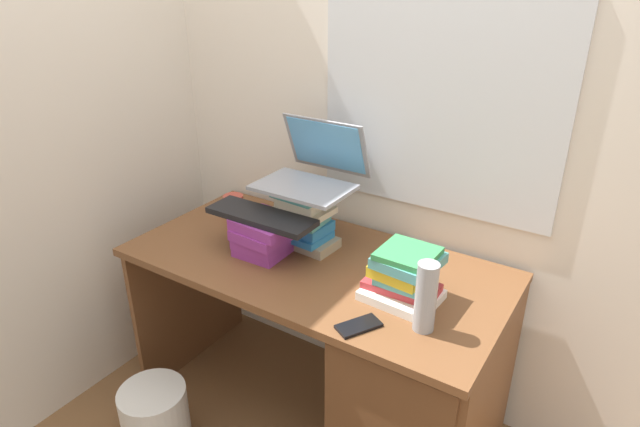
{
  "coord_description": "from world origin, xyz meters",
  "views": [
    {
      "loc": [
        0.96,
        -1.44,
        1.74
      ],
      "look_at": [
        0.0,
        0.03,
        0.92
      ],
      "focal_mm": 30.27,
      "sensor_mm": 36.0,
      "label": 1
    }
  ],
  "objects_px": {
    "desk": "(393,372)",
    "book_stack_tall": "(304,218)",
    "book_stack_keyboard_riser": "(264,235)",
    "keyboard": "(261,216)",
    "cell_phone": "(359,326)",
    "laptop": "(313,169)",
    "water_bottle": "(426,297)",
    "book_stack_side": "(404,275)",
    "mug": "(234,206)",
    "computer_mouse": "(378,272)",
    "wastebasket": "(156,419)"
  },
  "relations": [
    {
      "from": "book_stack_side",
      "to": "water_bottle",
      "type": "bearing_deg",
      "value": -44.38
    },
    {
      "from": "book_stack_keyboard_riser",
      "to": "keyboard",
      "type": "height_order",
      "value": "keyboard"
    },
    {
      "from": "keyboard",
      "to": "mug",
      "type": "xyz_separation_m",
      "value": [
        -0.31,
        0.2,
        -0.11
      ]
    },
    {
      "from": "computer_mouse",
      "to": "water_bottle",
      "type": "distance_m",
      "value": 0.33
    },
    {
      "from": "book_stack_tall",
      "to": "cell_phone",
      "type": "height_order",
      "value": "book_stack_tall"
    },
    {
      "from": "desk",
      "to": "laptop",
      "type": "distance_m",
      "value": 0.8
    },
    {
      "from": "cell_phone",
      "to": "wastebasket",
      "type": "height_order",
      "value": "cell_phone"
    },
    {
      "from": "keyboard",
      "to": "book_stack_side",
      "type": "bearing_deg",
      "value": 1.7
    },
    {
      "from": "book_stack_keyboard_riser",
      "to": "mug",
      "type": "height_order",
      "value": "book_stack_keyboard_riser"
    },
    {
      "from": "desk",
      "to": "keyboard",
      "type": "xyz_separation_m",
      "value": [
        -0.55,
        -0.04,
        0.49
      ]
    },
    {
      "from": "mug",
      "to": "cell_phone",
      "type": "relative_size",
      "value": 0.91
    },
    {
      "from": "desk",
      "to": "water_bottle",
      "type": "bearing_deg",
      "value": -43.52
    },
    {
      "from": "desk",
      "to": "book_stack_tall",
      "type": "distance_m",
      "value": 0.65
    },
    {
      "from": "computer_mouse",
      "to": "water_bottle",
      "type": "bearing_deg",
      "value": -37.53
    },
    {
      "from": "book_stack_tall",
      "to": "book_stack_keyboard_riser",
      "type": "height_order",
      "value": "book_stack_tall"
    },
    {
      "from": "book_stack_tall",
      "to": "computer_mouse",
      "type": "relative_size",
      "value": 2.45
    },
    {
      "from": "desk",
      "to": "mug",
      "type": "height_order",
      "value": "mug"
    },
    {
      "from": "cell_phone",
      "to": "water_bottle",
      "type": "bearing_deg",
      "value": 60.15
    },
    {
      "from": "mug",
      "to": "book_stack_keyboard_riser",
      "type": "bearing_deg",
      "value": -30.76
    },
    {
      "from": "book_stack_keyboard_riser",
      "to": "computer_mouse",
      "type": "bearing_deg",
      "value": 11.13
    },
    {
      "from": "laptop",
      "to": "cell_phone",
      "type": "height_order",
      "value": "laptop"
    },
    {
      "from": "book_stack_side",
      "to": "cell_phone",
      "type": "relative_size",
      "value": 1.84
    },
    {
      "from": "book_stack_tall",
      "to": "cell_phone",
      "type": "relative_size",
      "value": 1.87
    },
    {
      "from": "book_stack_tall",
      "to": "book_stack_keyboard_riser",
      "type": "bearing_deg",
      "value": -122.41
    },
    {
      "from": "book_stack_tall",
      "to": "computer_mouse",
      "type": "bearing_deg",
      "value": -8.09
    },
    {
      "from": "book_stack_side",
      "to": "wastebasket",
      "type": "height_order",
      "value": "book_stack_side"
    },
    {
      "from": "book_stack_side",
      "to": "laptop",
      "type": "xyz_separation_m",
      "value": [
        -0.48,
        0.19,
        0.21
      ]
    },
    {
      "from": "book_stack_side",
      "to": "water_bottle",
      "type": "xyz_separation_m",
      "value": [
        0.12,
        -0.12,
        0.03
      ]
    },
    {
      "from": "computer_mouse",
      "to": "wastebasket",
      "type": "xyz_separation_m",
      "value": [
        -0.66,
        -0.52,
        -0.62
      ]
    },
    {
      "from": "book_stack_keyboard_riser",
      "to": "computer_mouse",
      "type": "distance_m",
      "value": 0.45
    },
    {
      "from": "desk",
      "to": "keyboard",
      "type": "height_order",
      "value": "keyboard"
    },
    {
      "from": "book_stack_keyboard_riser",
      "to": "water_bottle",
      "type": "distance_m",
      "value": 0.69
    },
    {
      "from": "keyboard",
      "to": "book_stack_keyboard_riser",
      "type": "bearing_deg",
      "value": 58.57
    },
    {
      "from": "book_stack_keyboard_riser",
      "to": "keyboard",
      "type": "xyz_separation_m",
      "value": [
        -0.0,
        -0.01,
        0.08
      ]
    },
    {
      "from": "desk",
      "to": "wastebasket",
      "type": "bearing_deg",
      "value": -149.07
    },
    {
      "from": "desk",
      "to": "keyboard",
      "type": "bearing_deg",
      "value": -176.21
    },
    {
      "from": "book_stack_tall",
      "to": "book_stack_keyboard_riser",
      "type": "xyz_separation_m",
      "value": [
        -0.09,
        -0.13,
        -0.04
      ]
    },
    {
      "from": "keyboard",
      "to": "computer_mouse",
      "type": "xyz_separation_m",
      "value": [
        0.44,
        0.09,
        -0.14
      ]
    },
    {
      "from": "keyboard",
      "to": "cell_phone",
      "type": "height_order",
      "value": "keyboard"
    },
    {
      "from": "book_stack_tall",
      "to": "keyboard",
      "type": "relative_size",
      "value": 0.61
    },
    {
      "from": "keyboard",
      "to": "mug",
      "type": "height_order",
      "value": "keyboard"
    },
    {
      "from": "wastebasket",
      "to": "mug",
      "type": "bearing_deg",
      "value": 98.11
    },
    {
      "from": "mug",
      "to": "wastebasket",
      "type": "bearing_deg",
      "value": -81.89
    },
    {
      "from": "book_stack_tall",
      "to": "water_bottle",
      "type": "height_order",
      "value": "book_stack_tall"
    },
    {
      "from": "book_stack_keyboard_riser",
      "to": "book_stack_side",
      "type": "distance_m",
      "value": 0.56
    },
    {
      "from": "book_stack_keyboard_riser",
      "to": "computer_mouse",
      "type": "relative_size",
      "value": 2.21
    },
    {
      "from": "book_stack_side",
      "to": "wastebasket",
      "type": "bearing_deg",
      "value": -150.6
    },
    {
      "from": "computer_mouse",
      "to": "mug",
      "type": "relative_size",
      "value": 0.84
    },
    {
      "from": "book_stack_side",
      "to": "keyboard",
      "type": "distance_m",
      "value": 0.57
    },
    {
      "from": "desk",
      "to": "book_stack_side",
      "type": "distance_m",
      "value": 0.42
    }
  ]
}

